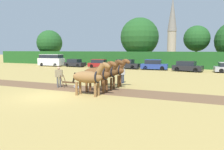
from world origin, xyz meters
name	(u,v)px	position (x,y,z in m)	size (l,w,h in m)	color
ground_plane	(47,96)	(0.00, 0.00, 0.00)	(240.00, 240.00, 0.00)	#A88E4C
plowed_furrow_strip	(56,87)	(-1.85, 3.28, 0.00)	(27.48, 2.78, 0.01)	brown
hedgerow	(150,59)	(0.00, 26.83, 1.40)	(72.58, 1.22, 2.80)	#1E511E
tree_far_left	(50,43)	(-25.75, 30.81, 4.76)	(6.05, 6.05, 7.80)	#423323
tree_left	(139,37)	(-2.76, 29.15, 5.52)	(7.26, 7.26, 9.15)	#4C3823
tree_center_left	(197,39)	(7.33, 30.69, 5.08)	(4.55, 4.55, 7.38)	#4C3823
church_spire	(172,27)	(-3.55, 70.84, 11.41)	(3.36, 3.36, 21.80)	gray
draft_horse_lead_left	(89,77)	(2.44, 1.35, 1.27)	(2.93, 0.90, 2.36)	brown
draft_horse_lead_right	(98,74)	(2.39, 2.70, 1.34)	(2.78, 1.05, 2.37)	brown
draft_horse_trail_left	(106,72)	(2.36, 4.06, 1.37)	(2.83, 1.02, 2.42)	#513319
draft_horse_trail_right	(112,70)	(2.34, 5.41, 1.36)	(2.98, 0.93, 2.42)	brown
plow	(72,84)	(-0.34, 3.32, 0.32)	(1.70, 0.47, 1.13)	#4C331E
farmer_at_plow	(59,75)	(-1.47, 3.14, 1.00)	(0.42, 0.61, 1.72)	#4C4C4C
farmer_beside_team	(122,73)	(2.46, 7.36, 0.95)	(0.41, 0.58, 1.64)	#28334C
parked_van	(51,60)	(-17.91, 21.85, 1.14)	(4.96, 2.35, 2.24)	silver
parked_car_left	(75,63)	(-12.93, 22.38, 0.68)	(3.94, 1.94, 1.41)	black
parked_car_center_left	(100,64)	(-7.87, 22.52, 0.70)	(4.11, 2.29, 1.46)	maroon
parked_car_center	(126,64)	(-2.86, 22.37, 0.74)	(4.46, 1.88, 1.54)	black
parked_car_center_right	(154,65)	(1.79, 22.31, 0.77)	(4.24, 2.21, 1.61)	navy
parked_car_right	(187,66)	(6.77, 21.65, 0.72)	(4.31, 2.41, 1.48)	black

